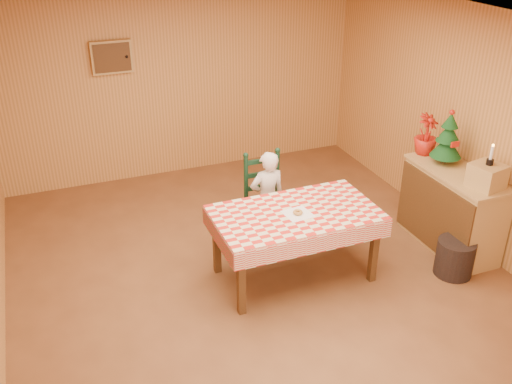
# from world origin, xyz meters

# --- Properties ---
(ground) EXTENTS (6.00, 6.00, 0.00)m
(ground) POSITION_xyz_m (0.00, 0.00, 0.00)
(ground) COLOR brown
(ground) RESTS_ON ground
(cabin_walls) EXTENTS (5.10, 6.05, 2.65)m
(cabin_walls) POSITION_xyz_m (-0.00, 0.53, 1.83)
(cabin_walls) COLOR #C68A47
(cabin_walls) RESTS_ON ground
(dining_table) EXTENTS (1.66, 0.96, 0.77)m
(dining_table) POSITION_xyz_m (0.34, -0.02, 0.69)
(dining_table) COLOR #503015
(dining_table) RESTS_ON ground
(ladder_chair) EXTENTS (0.44, 0.40, 1.08)m
(ladder_chair) POSITION_xyz_m (0.34, 0.77, 0.50)
(ladder_chair) COLOR black
(ladder_chair) RESTS_ON ground
(seated_child) EXTENTS (0.41, 0.27, 1.12)m
(seated_child) POSITION_xyz_m (0.34, 0.71, 0.56)
(seated_child) COLOR silver
(seated_child) RESTS_ON ground
(napkin) EXTENTS (0.29, 0.29, 0.00)m
(napkin) POSITION_xyz_m (0.34, -0.07, 0.77)
(napkin) COLOR white
(napkin) RESTS_ON dining_table
(donut) EXTENTS (0.11, 0.11, 0.03)m
(donut) POSITION_xyz_m (0.34, -0.07, 0.79)
(donut) COLOR #B38340
(donut) RESTS_ON napkin
(shelf_unit) EXTENTS (0.54, 1.24, 0.93)m
(shelf_unit) POSITION_xyz_m (2.22, -0.12, 0.47)
(shelf_unit) COLOR tan
(shelf_unit) RESTS_ON ground
(crate) EXTENTS (0.36, 0.36, 0.25)m
(crate) POSITION_xyz_m (2.22, -0.52, 1.06)
(crate) COLOR tan
(crate) RESTS_ON shelf_unit
(christmas_tree) EXTENTS (0.34, 0.34, 0.62)m
(christmas_tree) POSITION_xyz_m (2.22, 0.13, 1.21)
(christmas_tree) COLOR #503015
(christmas_tree) RESTS_ON shelf_unit
(flower_arrangement) EXTENTS (0.32, 0.32, 0.47)m
(flower_arrangement) POSITION_xyz_m (2.17, 0.43, 1.16)
(flower_arrangement) COLOR #AE1B10
(flower_arrangement) RESTS_ON shelf_unit
(candle_set) EXTENTS (0.07, 0.07, 0.22)m
(candle_set) POSITION_xyz_m (2.22, -0.52, 1.24)
(candle_set) COLOR black
(candle_set) RESTS_ON crate
(storage_bin) EXTENTS (0.43, 0.43, 0.39)m
(storage_bin) POSITION_xyz_m (1.92, -0.61, 0.20)
(storage_bin) COLOR black
(storage_bin) RESTS_ON ground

